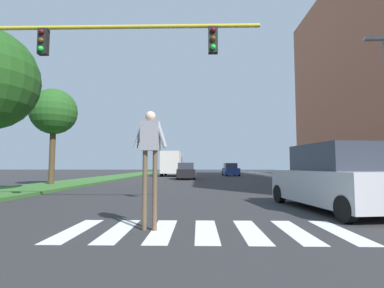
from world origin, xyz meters
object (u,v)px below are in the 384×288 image
Objects in this scene: pedestrian_performer at (150,150)px; suv_crossing at (333,179)px; sedan_distant at (231,170)px; traffic_light_gantry at (42,65)px; truck_box_delivery at (172,163)px; tree_far at (54,112)px; sedan_midblock at (186,171)px.

suv_crossing is (5.07, 2.74, -0.73)m from pedestrian_performer.
traffic_light_gantry is at bearing -106.84° from sedan_distant.
traffic_light_gantry is 31.18m from sedan_distant.
truck_box_delivery is (-7.66, -1.27, 0.86)m from sedan_distant.
traffic_light_gantry is at bearing -92.64° from truck_box_delivery.
tree_far is 2.51× the size of pedestrian_performer.
truck_box_delivery is at bearing 94.47° from pedestrian_performer.
suv_crossing is at bearing 28.37° from pedestrian_performer.
suv_crossing is at bearing -90.38° from sedan_distant.
sedan_midblock is at bearing -75.34° from truck_box_delivery.
pedestrian_performer is 0.60× the size of sedan_distant.
truck_box_delivery is (6.13, 18.28, -3.21)m from tree_far.
truck_box_delivery is at bearing 104.66° from sedan_midblock.
tree_far is at bearing 144.46° from suv_crossing.
tree_far is 1.30× the size of suv_crossing.
sedan_midblock is 8.48m from truck_box_delivery.
sedan_distant is 0.67× the size of truck_box_delivery.
truck_box_delivery reaches higher than sedan_midblock.
pedestrian_performer reaches higher than sedan_distant.
pedestrian_performer is 32.45m from sedan_distant.
traffic_light_gantry is 2.09× the size of sedan_midblock.
truck_box_delivery is at bearing 87.36° from traffic_light_gantry.
traffic_light_gantry is 1.97× the size of suv_crossing.
sedan_distant is (0.20, 29.27, -0.16)m from suv_crossing.
pedestrian_performer is at bearing -85.53° from truck_box_delivery.
suv_crossing is 1.06× the size of sedan_midblock.
tree_far reaches higher than traffic_light_gantry.
tree_far is 15.43m from pedestrian_performer.
pedestrian_performer reaches higher than sedan_midblock.
sedan_midblock is at bearing -120.37° from sedan_distant.
tree_far is at bearing -125.21° from sedan_distant.
truck_box_delivery reaches higher than suv_crossing.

